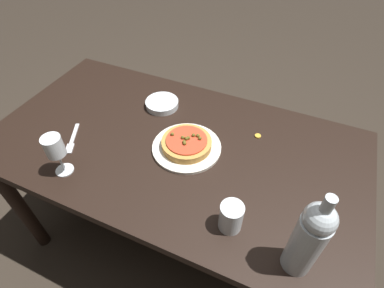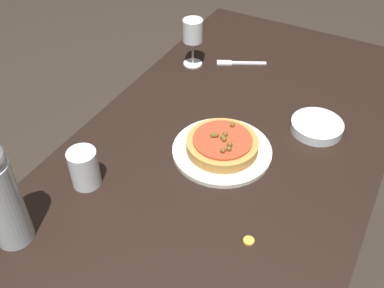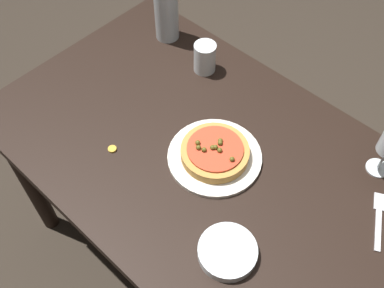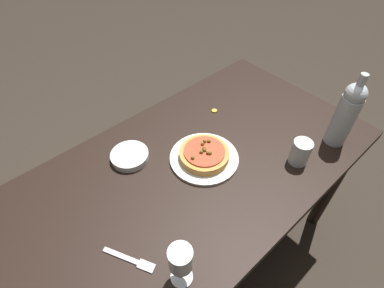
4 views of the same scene
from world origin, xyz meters
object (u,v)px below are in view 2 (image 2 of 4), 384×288
(pizza, at_px, (222,144))
(dinner_plate, at_px, (221,150))
(fork, at_px, (238,63))
(water_cup, at_px, (84,168))
(bottle_cap, at_px, (249,241))
(side_bowl, at_px, (317,126))
(wine_glass, at_px, (193,33))
(dining_table, at_px, (229,164))

(pizza, bearing_deg, dinner_plate, -108.69)
(pizza, height_order, fork, pizza)
(water_cup, relative_size, fork, 0.63)
(bottle_cap, bearing_deg, pizza, -142.47)
(side_bowl, xyz_separation_m, bottle_cap, (0.43, -0.02, -0.01))
(bottle_cap, bearing_deg, dinner_plate, -142.45)
(water_cup, distance_m, side_bowl, 0.63)
(wine_glass, bearing_deg, water_cup, 3.13)
(water_cup, height_order, fork, water_cup)
(dining_table, bearing_deg, dinner_plate, -2.16)
(pizza, height_order, wine_glass, wine_glass)
(wine_glass, relative_size, fork, 1.02)
(dinner_plate, xyz_separation_m, side_bowl, (-0.20, 0.19, 0.01))
(pizza, relative_size, fork, 1.20)
(pizza, xyz_separation_m, water_cup, (0.25, -0.24, 0.02))
(dining_table, xyz_separation_m, water_cup, (0.31, -0.24, 0.14))
(wine_glass, height_order, bottle_cap, wine_glass)
(fork, bearing_deg, water_cup, 54.75)
(pizza, distance_m, fork, 0.44)
(water_cup, relative_size, bottle_cap, 4.06)
(dinner_plate, xyz_separation_m, pizza, (0.00, 0.00, 0.02))
(wine_glass, bearing_deg, dinner_plate, 38.10)
(wine_glass, bearing_deg, bottle_cap, 37.88)
(pizza, distance_m, side_bowl, 0.28)
(wine_glass, height_order, water_cup, wine_glass)
(dinner_plate, bearing_deg, wine_glass, -141.90)
(dining_table, distance_m, wine_glass, 0.44)
(dining_table, distance_m, bottle_cap, 0.34)
(dinner_plate, bearing_deg, side_bowl, 137.03)
(dinner_plate, xyz_separation_m, wine_glass, (-0.34, -0.27, 0.11))
(bottle_cap, bearing_deg, water_cup, -86.45)
(pizza, xyz_separation_m, bottle_cap, (0.23, 0.17, -0.03))
(dining_table, height_order, wine_glass, wine_glass)
(fork, xyz_separation_m, bottle_cap, (0.64, 0.31, 0.00))
(water_cup, xyz_separation_m, fork, (-0.67, 0.10, -0.05))
(pizza, bearing_deg, side_bowl, 137.06)
(fork, bearing_deg, dinner_plate, 81.41)
(dining_table, height_order, water_cup, water_cup)
(dinner_plate, relative_size, water_cup, 2.64)
(side_bowl, bearing_deg, pizza, -42.94)
(wine_glass, distance_m, side_bowl, 0.49)
(pizza, xyz_separation_m, fork, (-0.42, -0.14, -0.03))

